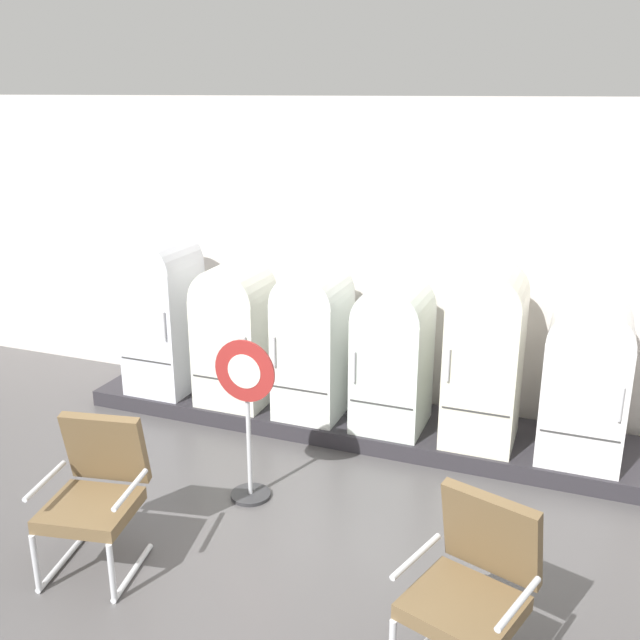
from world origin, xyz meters
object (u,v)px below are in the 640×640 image
at_px(refrigerator_3, 393,351).
at_px(refrigerator_4, 485,350).
at_px(refrigerator_5, 586,375).
at_px(sign_stand, 247,421).
at_px(refrigerator_1, 235,330).
at_px(refrigerator_0, 162,308).
at_px(armchair_left, 96,487).
at_px(refrigerator_2, 313,337).
at_px(armchair_right, 473,581).

relative_size(refrigerator_3, refrigerator_4, 0.87).
distance_m(refrigerator_3, refrigerator_5, 1.63).
bearing_deg(sign_stand, refrigerator_1, 120.83).
height_order(refrigerator_1, sign_stand, refrigerator_1).
relative_size(refrigerator_0, refrigerator_5, 1.15).
bearing_deg(refrigerator_3, refrigerator_0, 179.79).
height_order(refrigerator_1, refrigerator_4, refrigerator_4).
height_order(refrigerator_3, refrigerator_5, refrigerator_5).
bearing_deg(refrigerator_5, armchair_left, -140.68).
bearing_deg(refrigerator_4, refrigerator_0, 179.65).
bearing_deg(refrigerator_2, armchair_left, -103.50).
distance_m(refrigerator_3, refrigerator_4, 0.82).
relative_size(refrigerator_5, armchair_right, 1.34).
xyz_separation_m(refrigerator_3, armchair_left, (-1.36, -2.44, -0.31)).
xyz_separation_m(refrigerator_2, refrigerator_3, (0.77, -0.01, -0.03)).
height_order(refrigerator_3, armchair_right, refrigerator_3).
height_order(refrigerator_1, refrigerator_3, refrigerator_1).
distance_m(refrigerator_2, sign_stand, 1.39).
distance_m(refrigerator_0, refrigerator_1, 0.84).
bearing_deg(refrigerator_3, refrigerator_1, -179.03).
bearing_deg(sign_stand, refrigerator_0, 139.90).
height_order(refrigerator_2, armchair_left, refrigerator_2).
xyz_separation_m(refrigerator_3, refrigerator_5, (1.63, 0.01, 0.01)).
bearing_deg(refrigerator_5, refrigerator_2, -180.00).
bearing_deg(armchair_right, refrigerator_1, 137.80).
bearing_deg(armchair_right, refrigerator_2, 127.57).
relative_size(refrigerator_1, refrigerator_2, 0.98).
bearing_deg(armchair_left, refrigerator_3, 60.92).
xyz_separation_m(refrigerator_1, armchair_left, (0.21, -2.42, -0.32)).
distance_m(refrigerator_4, sign_stand, 2.10).
bearing_deg(refrigerator_4, armchair_right, -82.09).
height_order(refrigerator_3, armchair_left, refrigerator_3).
distance_m(armchair_right, sign_stand, 2.24).
bearing_deg(refrigerator_4, sign_stand, -139.58).
bearing_deg(armchair_left, refrigerator_0, 113.01).
bearing_deg(refrigerator_3, refrigerator_2, 179.62).
height_order(refrigerator_2, refrigerator_3, refrigerator_2).
height_order(refrigerator_5, armchair_left, refrigerator_5).
distance_m(refrigerator_1, refrigerator_4, 2.38).
distance_m(refrigerator_2, refrigerator_4, 1.58).
xyz_separation_m(refrigerator_2, armchair_right, (1.92, -2.50, -0.34)).
distance_m(refrigerator_0, armchair_right, 4.37).
bearing_deg(refrigerator_0, sign_stand, -40.10).
bearing_deg(refrigerator_0, refrigerator_2, -0.13).
distance_m(refrigerator_2, refrigerator_3, 0.77).
distance_m(refrigerator_1, refrigerator_5, 3.20).
bearing_deg(sign_stand, armchair_right, -30.53).
height_order(refrigerator_1, refrigerator_5, refrigerator_1).
distance_m(refrigerator_1, refrigerator_3, 1.57).
distance_m(refrigerator_1, armchair_left, 2.45).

